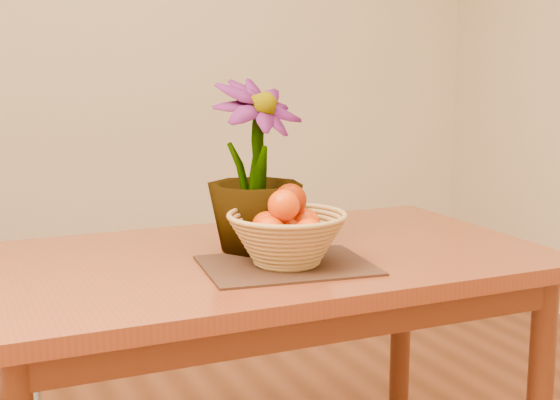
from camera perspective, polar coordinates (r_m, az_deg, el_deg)
name	(u,v)px	position (r m, az deg, el deg)	size (l,w,h in m)	color
wall_back	(99,31)	(3.75, -13.11, 11.92)	(4.00, 0.02, 2.70)	beige
table	(262,288)	(1.96, -1.33, -6.44)	(1.40, 0.80, 0.75)	maroon
placemat	(287,265)	(1.82, 0.51, -4.81)	(0.39, 0.29, 0.01)	#3D2116
wicker_basket	(287,241)	(1.80, 0.51, -2.99)	(0.28, 0.28, 0.11)	#B2884A
orange_pile	(288,218)	(1.79, 0.56, -1.31)	(0.19, 0.18, 0.14)	red
potted_plant	(255,167)	(1.92, -1.86, 2.45)	(0.24, 0.24, 0.43)	#143E11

